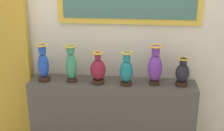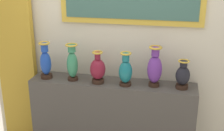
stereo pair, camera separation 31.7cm
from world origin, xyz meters
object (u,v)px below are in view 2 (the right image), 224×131
vase_sapphire (46,62)px  vase_burgundy (98,69)px  vase_teal (126,71)px  vase_violet (155,68)px  vase_jade (72,63)px  vase_onyx (183,76)px

vase_sapphire → vase_burgundy: (0.60, -0.01, -0.03)m
vase_sapphire → vase_teal: (0.90, -0.01, -0.03)m
vase_burgundy → vase_violet: 0.60m
vase_jade → vase_burgundy: (0.29, -0.02, -0.04)m
vase_sapphire → vase_burgundy: bearing=-1.2°
vase_sapphire → vase_violet: 1.20m
vase_violet → vase_onyx: vase_violet is taller
vase_violet → vase_onyx: (0.29, 0.00, -0.06)m
vase_onyx → vase_teal: bearing=-175.9°
vase_teal → vase_violet: size_ratio=0.84×
vase_sapphire → vase_burgundy: size_ratio=1.18×
vase_teal → vase_jade: bearing=177.7°
vase_burgundy → vase_teal: 0.30m
vase_sapphire → vase_teal: size_ratio=1.15×
vase_sapphire → vase_onyx: (1.49, 0.03, -0.05)m
vase_jade → vase_onyx: bearing=0.9°
vase_violet → vase_sapphire: bearing=-178.7°
vase_onyx → vase_burgundy: bearing=-177.4°
vase_burgundy → vase_violet: vase_violet is taller
vase_violet → vase_onyx: 0.29m
vase_jade → vase_teal: (0.59, -0.02, -0.04)m
vase_sapphire → vase_teal: 0.90m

